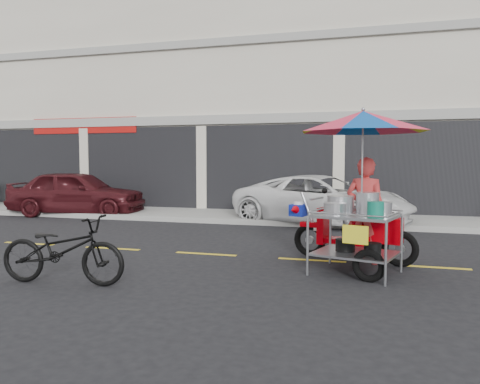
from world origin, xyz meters
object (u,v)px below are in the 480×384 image
(near_bicycle, at_px, (63,250))
(maroon_sedan, at_px, (77,193))
(white_pickup, at_px, (323,200))
(food_vendor_rig, at_px, (361,169))

(near_bicycle, bearing_deg, maroon_sedan, 28.31)
(white_pickup, xyz_separation_m, food_vendor_rig, (1.13, -5.14, 0.95))
(maroon_sedan, relative_size, food_vendor_rig, 1.64)
(white_pickup, height_order, near_bicycle, white_pickup)
(white_pickup, distance_m, food_vendor_rig, 5.35)
(maroon_sedan, bearing_deg, near_bicycle, -154.95)
(near_bicycle, xyz_separation_m, food_vendor_rig, (4.08, 2.13, 1.14))
(maroon_sedan, height_order, near_bicycle, maroon_sedan)
(maroon_sedan, xyz_separation_m, white_pickup, (7.81, 0.00, -0.05))
(food_vendor_rig, bearing_deg, near_bicycle, -136.78)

